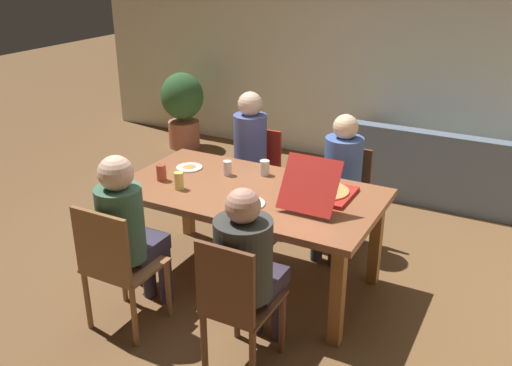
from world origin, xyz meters
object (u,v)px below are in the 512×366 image
plate_0 (189,167)px  plate_1 (247,203)px  chair_0 (115,263)px  person_1 (340,174)px  drinking_glass_2 (265,168)px  person_0 (128,226)px  pizza_box_0 (322,191)px  chair_3 (236,304)px  chair_2 (254,173)px  drinking_glass_0 (179,181)px  chair_1 (344,194)px  drinking_glass_3 (161,173)px  couch (437,171)px  dining_table (250,200)px  person_3 (248,262)px  person_2 (247,150)px  potted_plant (183,105)px  drinking_glass_1 (227,168)px

plate_0 → plate_1: bearing=-27.0°
chair_0 → person_1: (0.91, 1.75, 0.18)m
drinking_glass_2 → person_1: bearing=45.4°
drinking_glass_2 → person_0: bearing=-111.7°
pizza_box_0 → chair_3: bearing=-95.3°
chair_2 → pizza_box_0: pizza_box_0 is taller
drinking_glass_0 → drinking_glass_2: bearing=51.4°
chair_1 → drinking_glass_2: bearing=-127.3°
chair_1 → drinking_glass_3: size_ratio=6.77×
couch → dining_table: bearing=-111.8°
person_3 → drinking_glass_0: size_ratio=9.16×
person_1 → drinking_glass_0: size_ratio=9.10×
plate_0 → plate_1: (0.75, -0.38, -0.00)m
dining_table → person_1: (0.43, 0.78, 0.01)m
person_2 → plate_0: person_2 is taller
person_0 → drinking_glass_0: 0.59m
person_0 → chair_3: size_ratio=1.32×
person_3 → person_2: bearing=118.8°
person_1 → chair_3: person_1 is taller
plate_1 → potted_plant: (-2.39, 2.63, -0.23)m
chair_3 → person_3: size_ratio=0.78×
chair_1 → pizza_box_0: size_ratio=1.40×
plate_0 → couch: size_ratio=0.11×
chair_2 → drinking_glass_0: drinking_glass_0 is taller
chair_0 → plate_1: bearing=51.3°
chair_2 → person_3: size_ratio=0.73×
chair_2 → chair_0: bearing=-90.0°
drinking_glass_2 → drinking_glass_0: bearing=-128.6°
chair_1 → drinking_glass_0: (-0.90, -1.15, 0.38)m
chair_1 → plate_1: bearing=-105.6°
dining_table → drinking_glass_0: bearing=-153.7°
chair_1 → potted_plant: potted_plant is taller
dining_table → chair_3: (0.43, -0.96, -0.19)m
couch → potted_plant: potted_plant is taller
person_1 → drinking_glass_1: bearing=-139.8°
dining_table → couch: 2.58m
chair_2 → drinking_glass_0: (0.01, -1.21, 0.37)m
dining_table → drinking_glass_2: bearing=96.6°
pizza_box_0 → plate_1: size_ratio=2.47×
chair_1 → plate_1: size_ratio=3.45×
chair_0 → potted_plant: potted_plant is taller
person_3 → person_0: bearing=-179.9°
plate_1 → couch: plate_1 is taller
chair_0 → person_1: size_ratio=0.78×
chair_3 → pizza_box_0: bearing=84.7°
drinking_glass_1 → drinking_glass_0: bearing=-113.6°
person_2 → plate_0: size_ratio=6.00×
chair_2 → person_3: person_3 is taller
plate_1 → potted_plant: potted_plant is taller
chair_1 → pizza_box_0: pizza_box_0 is taller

